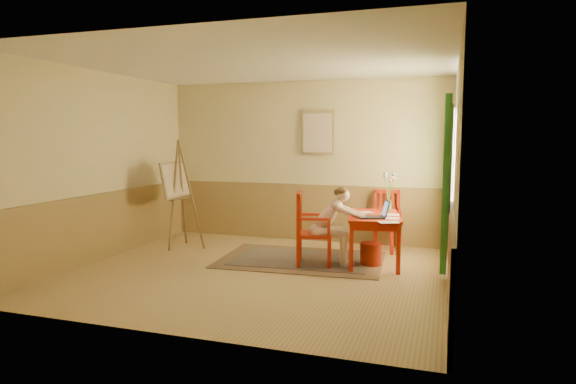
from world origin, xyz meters
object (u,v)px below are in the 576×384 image
(figure, at_px, (332,223))
(chair_left, at_px, (310,229))
(table, at_px, (374,221))
(chair_back, at_px, (387,220))
(laptop, at_px, (376,214))
(easel, at_px, (177,184))

(figure, bearing_deg, chair_left, -168.80)
(chair_left, distance_m, figure, 0.32)
(table, relative_size, chair_left, 1.24)
(chair_left, distance_m, chair_back, 1.68)
(chair_back, bearing_deg, figure, -114.33)
(chair_back, bearing_deg, table, -94.28)
(figure, distance_m, laptop, 0.63)
(chair_left, relative_size, figure, 0.93)
(chair_left, relative_size, easel, 0.59)
(chair_left, relative_size, chair_back, 1.09)
(chair_left, height_order, laptop, chair_left)
(table, distance_m, figure, 0.63)
(chair_left, xyz_separation_m, laptop, (0.91, 0.10, 0.24))
(chair_back, bearing_deg, chair_left, -122.88)
(table, xyz_separation_m, chair_left, (-0.84, -0.40, -0.10))
(chair_left, bearing_deg, easel, 169.21)
(laptop, bearing_deg, easel, 173.90)
(laptop, relative_size, easel, 0.26)
(chair_left, xyz_separation_m, easel, (-2.41, 0.46, 0.53))
(table, xyz_separation_m, easel, (-3.25, 0.06, 0.43))
(table, height_order, easel, easel)
(chair_back, relative_size, figure, 0.85)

